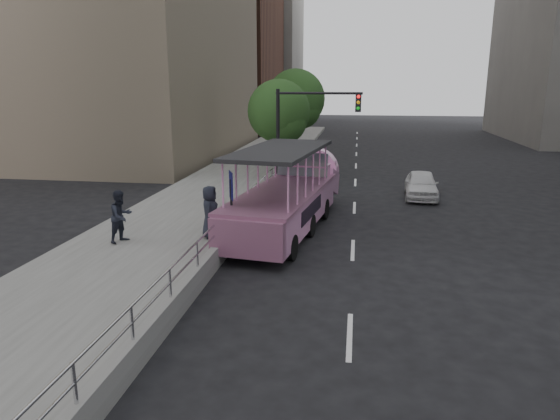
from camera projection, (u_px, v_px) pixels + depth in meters
The scene contains 14 objects.
ground at pixel (313, 296), 13.12m from camera, with size 160.00×160.00×0.00m, color black.
sidewalk at pixel (210, 199), 23.52m from camera, with size 5.50×80.00×0.30m, color #9D9D98.
kerb_wall at pixel (218, 249), 15.38m from camera, with size 0.24×30.00×0.36m, color #969691.
guardrail at pixel (217, 229), 15.22m from camera, with size 0.07×22.00×0.71m.
duck_boat at pixel (290, 197), 19.29m from camera, with size 3.61×9.94×3.23m.
car at pixel (421, 185), 24.42m from camera, with size 1.54×3.82×1.30m, color white.
pedestrian_mid at pixel (121, 216), 16.50m from camera, with size 0.86×0.67×1.76m, color #212531.
pedestrian_far at pixel (210, 212), 16.97m from camera, with size 0.88×0.58×1.81m, color #212531.
parking_sign at pixel (231, 203), 16.00m from camera, with size 0.27×0.58×2.75m.
traffic_signal at pixel (302, 124), 24.49m from camera, with size 4.20×0.32×5.20m.
street_tree_near at pixel (280, 114), 27.93m from camera, with size 3.52×3.52×5.72m.
street_tree_far at pixel (297, 101), 33.53m from camera, with size 3.97×3.97×6.45m.
midrise_brick at pixel (198, 18), 58.58m from camera, with size 18.00×16.00×26.00m, color brown.
midrise_stone_b at pixel (245, 52), 74.35m from camera, with size 16.00×14.00×20.00m, color gray.
Camera 1 is at (1.00, -12.15, 5.43)m, focal length 32.00 mm.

